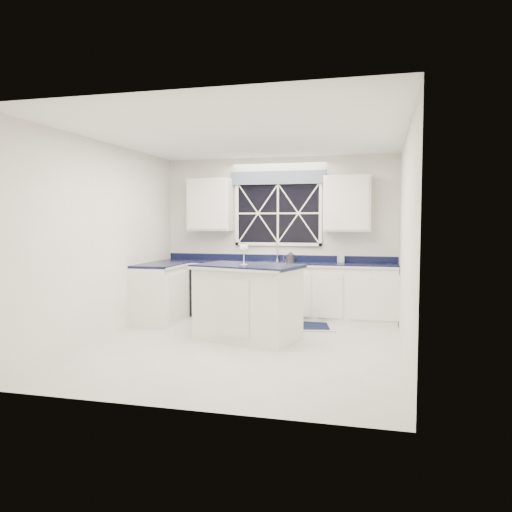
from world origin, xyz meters
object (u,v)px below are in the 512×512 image
(dishwasher, at_px, (212,291))
(faucet, at_px, (277,252))
(wine_glass, at_px, (244,249))
(island, at_px, (248,302))
(kettle, at_px, (290,257))
(soap_bottle, at_px, (341,256))

(dishwasher, height_order, faucet, faucet)
(wine_glass, bearing_deg, dishwasher, 121.88)
(island, height_order, kettle, kettle)
(island, distance_m, kettle, 1.75)
(dishwasher, xyz_separation_m, soap_bottle, (2.17, 0.17, 0.63))
(dishwasher, relative_size, island, 0.53)
(faucet, xyz_separation_m, kettle, (0.25, -0.14, -0.08))
(kettle, bearing_deg, wine_glass, -109.44)
(dishwasher, distance_m, faucet, 1.31)
(soap_bottle, bearing_deg, island, -122.11)
(wine_glass, bearing_deg, faucet, 87.62)
(island, bearing_deg, wine_glass, -117.71)
(dishwasher, bearing_deg, kettle, 2.38)
(dishwasher, bearing_deg, soap_bottle, 4.37)
(wine_glass, relative_size, soap_bottle, 1.44)
(dishwasher, bearing_deg, faucet, 10.02)
(dishwasher, height_order, kettle, kettle)
(faucet, distance_m, soap_bottle, 1.08)
(faucet, distance_m, wine_glass, 1.85)
(faucet, bearing_deg, kettle, -28.49)
(faucet, distance_m, island, 1.89)
(island, relative_size, kettle, 6.33)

